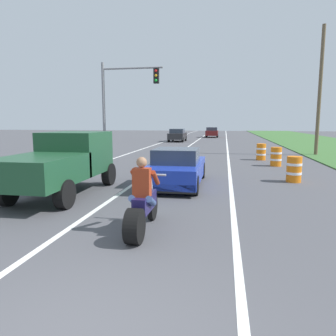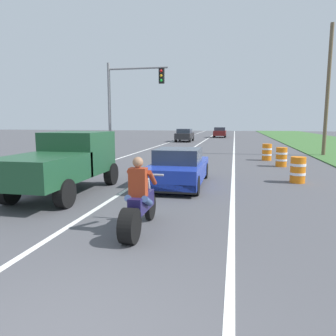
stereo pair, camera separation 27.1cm
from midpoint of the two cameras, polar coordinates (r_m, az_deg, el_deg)
name	(u,v)px [view 1 (the left image)]	position (r m, az deg, el deg)	size (l,w,h in m)	color
lane_stripe_left_solid	(129,153)	(23.78, -7.30, 2.61)	(0.14, 120.00, 0.01)	white
lane_stripe_right_solid	(228,155)	(22.70, 10.34, 2.28)	(0.14, 120.00, 0.01)	white
lane_stripe_centre_dashed	(177,154)	(22.97, 1.32, 2.48)	(0.14, 120.00, 0.01)	white
motorcycle_with_rider	(142,206)	(6.74, -5.80, -6.73)	(0.70, 2.21, 1.62)	black
sports_car_blue	(177,168)	(11.73, 0.93, -0.05)	(1.84, 4.30, 1.37)	#1E38B2
pickup_truck_left_lane_dark_green	(63,160)	(10.78, -18.93, 1.31)	(2.02, 4.80, 1.98)	#1E4C2D
traffic_light_mast_near	(121,96)	(20.77, -8.78, 12.67)	(3.93, 0.34, 6.00)	gray
utility_pole_roadside	(320,92)	(24.50, 25.22, 12.27)	(0.24, 0.24, 8.72)	brown
construction_barrel_nearest	(294,169)	(13.25, 21.07, -0.20)	(0.58, 0.58, 1.00)	orange
construction_barrel_mid	(276,157)	(17.71, 18.34, 1.95)	(0.58, 0.58, 1.00)	orange
construction_barrel_far	(261,152)	(20.25, 15.94, 2.80)	(0.58, 0.58, 1.00)	orange
distant_car_far_ahead	(177,135)	(37.66, 1.49, 5.93)	(1.80, 4.00, 1.50)	#262628
distant_car_further_ahead	(212,132)	(48.09, 7.71, 6.37)	(1.80, 4.00, 1.50)	maroon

